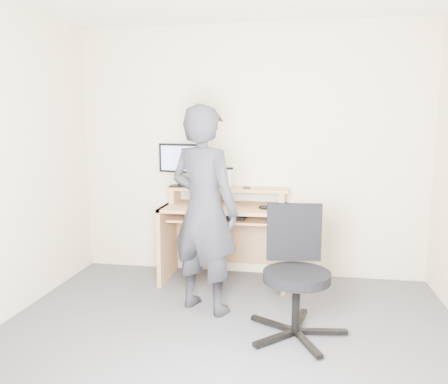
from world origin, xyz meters
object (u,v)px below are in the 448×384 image
(desk, at_px, (226,225))
(person, at_px, (204,210))
(office_chair, at_px, (296,267))
(monitor, at_px, (179,161))

(desk, relative_size, person, 0.71)
(office_chair, distance_m, person, 0.86)
(desk, xyz_separation_m, person, (-0.06, -0.77, 0.29))
(office_chair, height_order, person, person)
(desk, relative_size, office_chair, 1.31)
(desk, distance_m, person, 0.82)
(monitor, relative_size, person, 0.26)
(desk, bearing_deg, office_chair, -56.92)
(monitor, bearing_deg, office_chair, -28.52)
(monitor, relative_size, office_chair, 0.48)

